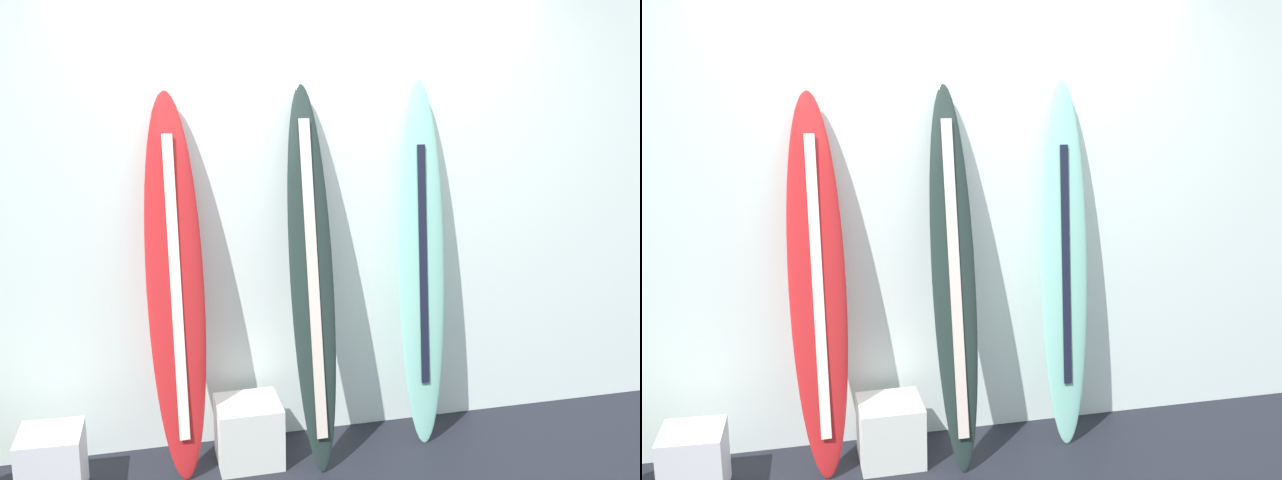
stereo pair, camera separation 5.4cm
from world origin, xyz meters
TOP-DOWN VIEW (x-y plane):
  - wall_back at (0.00, 1.30)m, footprint 7.20×0.20m
  - surfboard_crimson at (-0.74, 0.98)m, footprint 0.30×0.41m
  - surfboard_charcoal at (-0.06, 0.93)m, footprint 0.24×0.49m
  - surfboard_seafoam at (0.57, 1.01)m, footprint 0.27×0.31m
  - display_block_left at (-0.40, 0.94)m, footprint 0.33×0.33m
  - display_block_center at (-1.36, 0.84)m, footprint 0.31×0.31m

SIDE VIEW (x-z plane):
  - display_block_left at x=-0.40m, z-range 0.00..0.33m
  - display_block_center at x=-1.36m, z-range 0.00..0.33m
  - surfboard_crimson at x=-0.74m, z-range 0.00..1.92m
  - surfboard_seafoam at x=0.57m, z-range -0.02..1.96m
  - surfboard_charcoal at x=-0.06m, z-range 0.00..1.95m
  - wall_back at x=0.00m, z-range 0.00..2.80m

